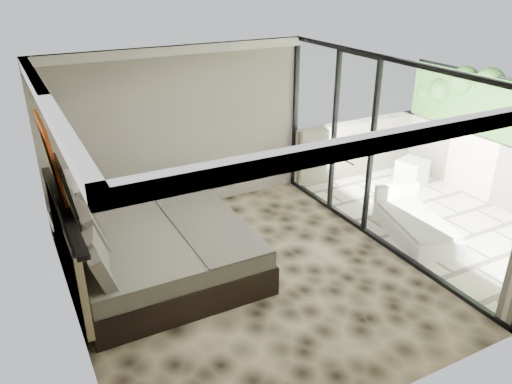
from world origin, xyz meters
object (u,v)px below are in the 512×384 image
nightstand (73,229)px  table_lamp (69,189)px  lounger (414,225)px  ottoman (412,172)px  bed (155,253)px

nightstand → table_lamp: table_lamp is taller
table_lamp → lounger: 5.31m
ottoman → lounger: 2.13m
nightstand → table_lamp: 0.67m
bed → nightstand: 1.66m
table_lamp → ottoman: table_lamp is taller
nightstand → table_lamp: size_ratio=0.85×
nightstand → lounger: 5.31m
bed → ottoman: 5.48m
ottoman → nightstand: bearing=174.5°
bed → nightstand: bed is taller
bed → ottoman: bed is taller
table_lamp → lounger: size_ratio=0.41×
bed → nightstand: (-0.86, 1.42, -0.10)m
bed → ottoman: bearing=8.6°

